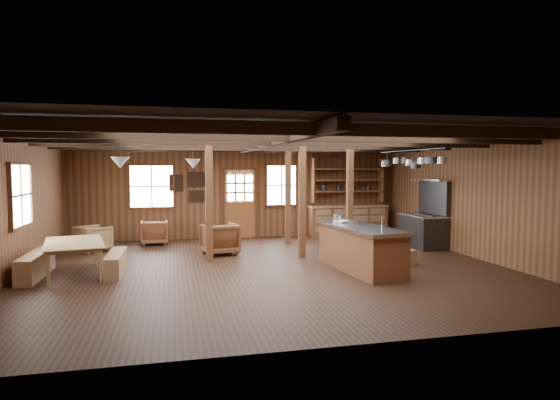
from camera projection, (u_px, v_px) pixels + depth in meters
name	position (u px, v px, depth m)	size (l,w,h in m)	color
room	(269.00, 203.00, 9.92)	(10.04, 9.04, 2.84)	black
ceiling_joists	(268.00, 143.00, 10.01)	(9.80, 8.82, 0.18)	black
timber_posts	(273.00, 197.00, 12.06)	(3.95, 2.35, 2.80)	#4A2D15
back_door	(240.00, 209.00, 14.29)	(1.02, 0.08, 2.15)	brown
window_back_left	(152.00, 186.00, 13.66)	(1.32, 0.06, 1.32)	white
window_back_right	(281.00, 185.00, 14.54)	(1.02, 0.06, 1.32)	white
window_left	(20.00, 195.00, 9.29)	(0.14, 1.24, 1.32)	white
notice_boards	(190.00, 185.00, 13.90)	(1.08, 0.03, 0.90)	beige
back_counter	(348.00, 216.00, 14.82)	(2.55, 0.60, 2.45)	brown
pendant_lamps	(161.00, 163.00, 10.33)	(1.86, 2.36, 0.66)	#303032
pot_rack	(409.00, 161.00, 10.93)	(0.37, 3.00, 0.44)	#303032
kitchen_island	(360.00, 248.00, 9.75)	(1.15, 2.58, 1.20)	brown
step_stool	(407.00, 258.00, 10.29)	(0.38, 0.27, 0.34)	brown
commercial_range	(424.00, 224.00, 12.69)	(0.78, 1.49, 1.84)	#303032
dining_table	(76.00, 258.00, 9.34)	(1.92, 1.07, 0.67)	olive
bench_wall	(36.00, 265.00, 9.18)	(0.32, 1.72, 0.47)	brown
bench_aisle	(116.00, 263.00, 9.51)	(0.29, 1.54, 0.42)	brown
armchair_a	(154.00, 232.00, 13.07)	(0.72, 0.74, 0.67)	brown
armchair_b	(220.00, 239.00, 11.58)	(0.82, 0.84, 0.77)	#5B311B
armchair_c	(94.00, 238.00, 12.00)	(0.71, 0.73, 0.67)	olive
counter_pot	(339.00, 218.00, 10.58)	(0.27, 0.27, 0.16)	silver
bowl	(343.00, 222.00, 10.17)	(0.25, 0.25, 0.06)	silver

